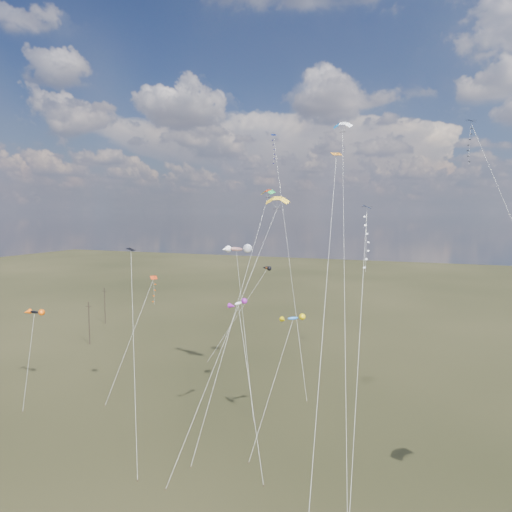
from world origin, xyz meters
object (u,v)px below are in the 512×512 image
(diamond_black_high, at_px, (477,157))
(parafoil_yellow, at_px, (277,199))
(novelty_black_orange, at_px, (34,312))
(utility_pole_far, at_px, (105,305))
(utility_pole_near, at_px, (89,323))

(diamond_black_high, relative_size, parafoil_yellow, 1.35)
(parafoil_yellow, bearing_deg, novelty_black_orange, -165.25)
(utility_pole_far, relative_size, novelty_black_orange, 0.70)
(diamond_black_high, xyz_separation_m, novelty_black_orange, (-55.60, -18.73, -20.63))
(diamond_black_high, bearing_deg, utility_pole_far, 168.18)
(utility_pole_near, xyz_separation_m, parafoil_yellow, (40.53, -11.29, 22.15))
(parafoil_yellow, bearing_deg, diamond_black_high, 23.68)
(novelty_black_orange, bearing_deg, diamond_black_high, 18.62)
(diamond_black_high, xyz_separation_m, parafoil_yellow, (-23.36, -10.25, -5.27))
(utility_pole_near, xyz_separation_m, utility_pole_far, (-8.00, 14.00, 0.00))
(utility_pole_far, bearing_deg, utility_pole_near, -60.26)
(utility_pole_near, bearing_deg, parafoil_yellow, -15.56)
(utility_pole_near, relative_size, parafoil_yellow, 0.30)
(utility_pole_near, height_order, novelty_black_orange, novelty_black_orange)
(diamond_black_high, relative_size, novelty_black_orange, 3.22)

